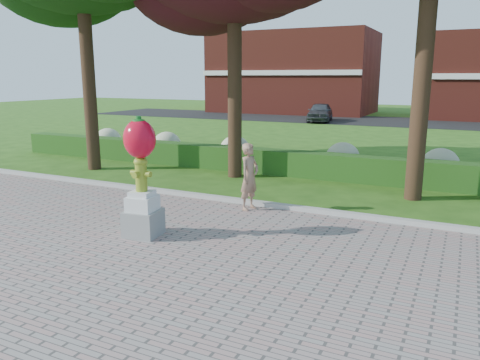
{
  "coord_description": "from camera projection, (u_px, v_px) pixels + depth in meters",
  "views": [
    {
      "loc": [
        4.61,
        -7.25,
        3.15
      ],
      "look_at": [
        0.61,
        1.0,
        1.13
      ],
      "focal_mm": 35.0,
      "sensor_mm": 36.0,
      "label": 1
    }
  ],
  "objects": [
    {
      "name": "parked_car",
      "position": [
        320.0,
        112.0,
        33.55
      ],
      "size": [
        2.26,
        4.16,
        1.34
      ],
      "primitive_type": "imported",
      "rotation": [
        0.0,
        0.0,
        0.18
      ],
      "color": "#3B3D42",
      "rests_on": "street"
    },
    {
      "name": "building_left",
      "position": [
        293.0,
        73.0,
        42.4
      ],
      "size": [
        14.0,
        8.0,
        7.0
      ],
      "primitive_type": "cube",
      "color": "maroon",
      "rests_on": "ground"
    },
    {
      "name": "woman",
      "position": [
        250.0,
        177.0,
        11.08
      ],
      "size": [
        0.49,
        0.65,
        1.6
      ],
      "primitive_type": "imported",
      "rotation": [
        0.0,
        0.0,
        1.38
      ],
      "color": "#A1765C",
      "rests_on": "walkway"
    },
    {
      "name": "ground",
      "position": [
        189.0,
        244.0,
        9.01
      ],
      "size": [
        100.0,
        100.0,
        0.0
      ],
      "primitive_type": "plane",
      "color": "#285114",
      "rests_on": "ground"
    },
    {
      "name": "curb",
      "position": [
        253.0,
        203.0,
        11.63
      ],
      "size": [
        40.0,
        0.18,
        0.15
      ],
      "primitive_type": "cube",
      "color": "#ADADA5",
      "rests_on": "ground"
    },
    {
      "name": "hydrant_sculpture",
      "position": [
        141.0,
        174.0,
        9.12
      ],
      "size": [
        0.73,
        0.73,
        2.38
      ],
      "rotation": [
        0.0,
        0.0,
        0.13
      ],
      "color": "gray",
      "rests_on": "walkway"
    },
    {
      "name": "walkway",
      "position": [
        8.0,
        349.0,
        5.49
      ],
      "size": [
        40.0,
        14.0,
        0.04
      ],
      "primitive_type": "cube",
      "color": "gray",
      "rests_on": "ground"
    },
    {
      "name": "hydrangea_row",
      "position": [
        330.0,
        156.0,
        15.68
      ],
      "size": [
        20.1,
        1.1,
        0.99
      ],
      "color": "#B5C193",
      "rests_on": "ground"
    },
    {
      "name": "lawn_hedge",
      "position": [
        304.0,
        164.0,
        15.08
      ],
      "size": [
        24.0,
        0.7,
        0.8
      ],
      "primitive_type": "cube",
      "color": "#234D16",
      "rests_on": "ground"
    },
    {
      "name": "street",
      "position": [
        396.0,
        122.0,
        33.61
      ],
      "size": [
        50.0,
        8.0,
        0.02
      ],
      "primitive_type": "cube",
      "color": "black",
      "rests_on": "ground"
    }
  ]
}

